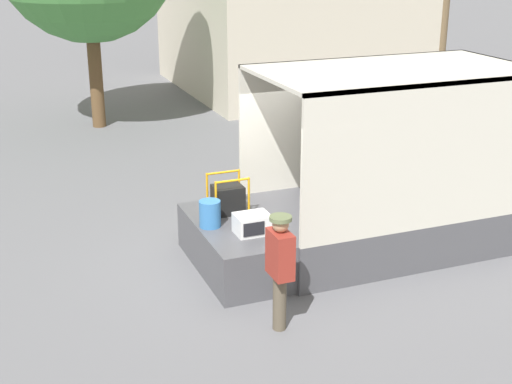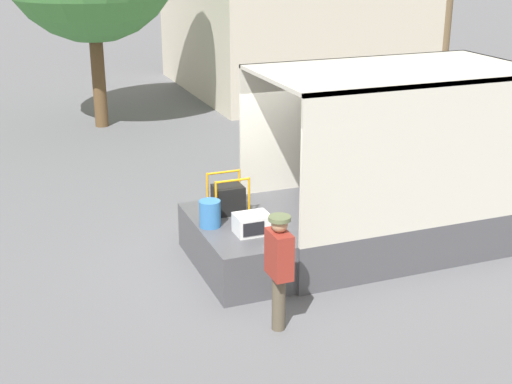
{
  "view_description": "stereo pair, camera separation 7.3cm",
  "coord_description": "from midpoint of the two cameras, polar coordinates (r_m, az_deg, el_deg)",
  "views": [
    {
      "loc": [
        -3.97,
        -9.59,
        4.92
      ],
      "look_at": [
        -0.26,
        -0.2,
        1.3
      ],
      "focal_mm": 50.0,
      "sensor_mm": 36.0,
      "label": 1
    },
    {
      "loc": [
        -3.9,
        -9.62,
        4.92
      ],
      "look_at": [
        -0.26,
        -0.2,
        1.3
      ],
      "focal_mm": 50.0,
      "sensor_mm": 36.0,
      "label": 2
    }
  ],
  "objects": [
    {
      "name": "box_truck",
      "position": [
        13.0,
        16.96,
        0.72
      ],
      "size": [
        6.58,
        2.5,
        2.98
      ],
      "color": "white",
      "rests_on": "ground"
    },
    {
      "name": "tailgate_deck",
      "position": [
        11.15,
        -1.63,
        -4.34
      ],
      "size": [
        1.13,
        2.37,
        0.75
      ],
      "primitive_type": "cube",
      "color": "#4C4C51",
      "rests_on": "ground"
    },
    {
      "name": "ground_plane",
      "position": [
        11.49,
        1.06,
        -5.64
      ],
      "size": [
        160.0,
        160.0,
        0.0
      ],
      "primitive_type": "plane",
      "color": "slate"
    },
    {
      "name": "portable_generator",
      "position": [
        11.37,
        -1.98,
        -0.52
      ],
      "size": [
        0.58,
        0.48,
        0.63
      ],
      "color": "black",
      "rests_on": "tailgate_deck"
    },
    {
      "name": "orange_bucket",
      "position": [
        10.85,
        -3.51,
        -1.74
      ],
      "size": [
        0.33,
        0.33,
        0.41
      ],
      "color": "#3370B2",
      "rests_on": "tailgate_deck"
    },
    {
      "name": "microwave",
      "position": [
        10.6,
        -0.12,
        -2.57
      ],
      "size": [
        0.51,
        0.41,
        0.3
      ],
      "color": "white",
      "rests_on": "tailgate_deck"
    },
    {
      "name": "worker_person",
      "position": [
        9.21,
        2.09,
        -5.61
      ],
      "size": [
        0.29,
        0.44,
        1.61
      ],
      "color": "brown",
      "rests_on": "ground"
    }
  ]
}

